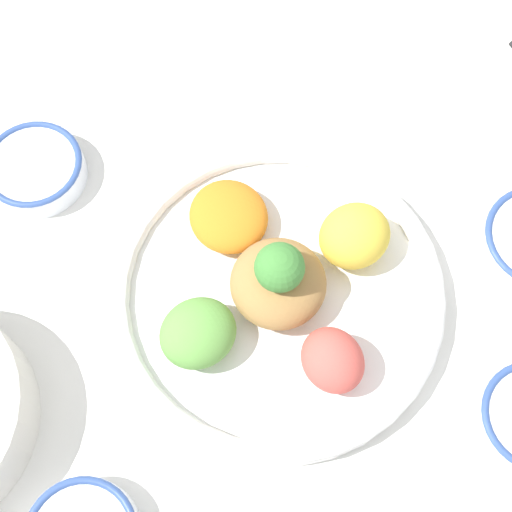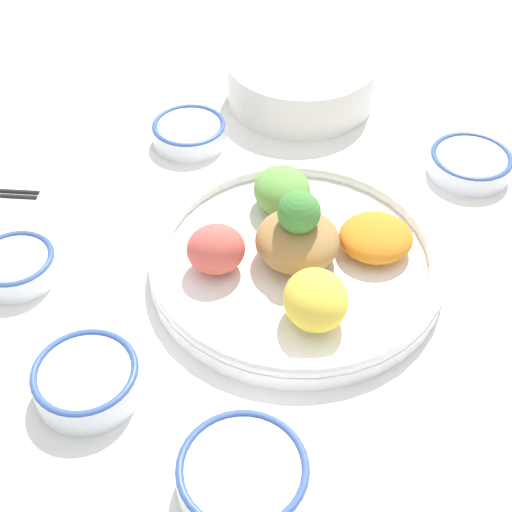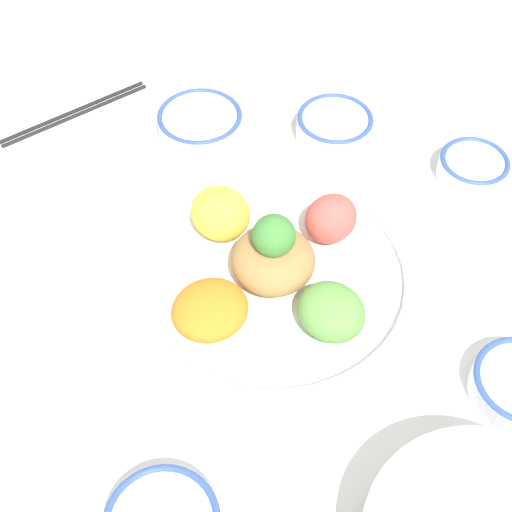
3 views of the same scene
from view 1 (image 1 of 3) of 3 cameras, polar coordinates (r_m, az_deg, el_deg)
name	(u,v)px [view 1 (image 1 of 3)]	position (r m, az deg, el deg)	size (l,w,h in m)	color
ground_plane	(268,293)	(0.75, 0.94, -3.02)	(2.40, 2.40, 0.00)	white
salad_platter	(278,290)	(0.73, 1.73, -2.75)	(0.34, 0.34, 0.12)	white
sauce_bowl_red	(35,168)	(0.83, -17.26, 6.70)	(0.11, 0.11, 0.03)	white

